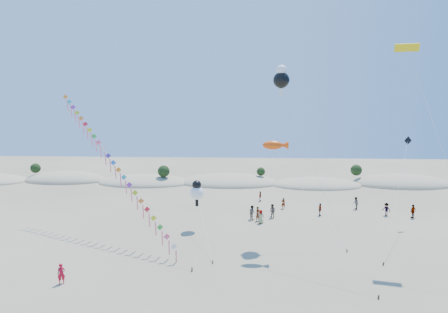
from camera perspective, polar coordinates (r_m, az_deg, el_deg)
dune_ridge at (r=70.60m, az=1.61°, el=-4.01°), size 145.30×11.49×5.57m
kite_train at (r=43.17m, az=-16.76°, el=-0.66°), size 19.21×16.89×16.54m
fish_kite at (r=37.36m, az=7.91°, el=1.66°), size 8.45×10.44×11.06m
cartoon_kite_low at (r=44.17m, az=-4.17°, el=-5.29°), size 3.53×10.72×5.85m
cartoon_kite_high at (r=42.67m, az=8.74°, el=11.70°), size 7.30×7.11×18.96m
parafoil_kite at (r=41.51m, az=26.26°, el=14.13°), size 4.01×12.18×20.49m
dark_kite at (r=47.43m, az=25.56°, el=-1.57°), size 7.92×13.93×10.78m
flyer_foreground at (r=34.70m, az=-23.55°, el=-16.06°), size 0.73×0.63×1.70m
beachgoers at (r=51.50m, az=13.43°, el=-7.80°), size 21.98×11.63×1.85m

